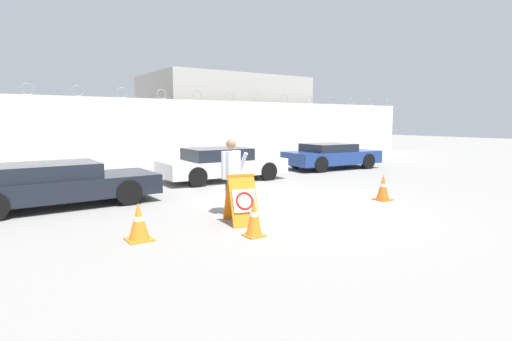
{
  "coord_description": "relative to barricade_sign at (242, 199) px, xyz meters",
  "views": [
    {
      "loc": [
        -6.1,
        -7.29,
        2.13
      ],
      "look_at": [
        -0.49,
        1.03,
        0.87
      ],
      "focal_mm": 28.0,
      "sensor_mm": 36.0,
      "label": 1
    }
  ],
  "objects": [
    {
      "name": "parked_car_rear_sedan",
      "position": [
        2.59,
        5.5,
        0.08
      ],
      "size": [
        4.49,
        2.08,
        1.16
      ],
      "rotation": [
        0.0,
        0.0,
        -0.04
      ],
      "color": "black",
      "rests_on": "ground_plane"
    },
    {
      "name": "traffic_cone_near",
      "position": [
        -0.31,
        -0.93,
        -0.16
      ],
      "size": [
        0.35,
        0.35,
        0.72
      ],
      "color": "orange",
      "rests_on": "ground_plane"
    },
    {
      "name": "security_guard",
      "position": [
        0.22,
        0.79,
        0.44
      ],
      "size": [
        0.68,
        0.36,
        1.72
      ],
      "rotation": [
        0.0,
        0.0,
        0.37
      ],
      "color": "#232838",
      "rests_on": "ground_plane"
    },
    {
      "name": "ground_plane",
      "position": [
        1.8,
        0.38,
        -0.51
      ],
      "size": [
        90.0,
        90.0,
        0.0
      ],
      "primitive_type": "plane",
      "color": "gray"
    },
    {
      "name": "traffic_cone_mid",
      "position": [
        4.44,
        -0.06,
        -0.16
      ],
      "size": [
        0.4,
        0.4,
        0.7
      ],
      "color": "orange",
      "rests_on": "ground_plane"
    },
    {
      "name": "building_block",
      "position": [
        8.38,
        15.55,
        1.91
      ],
      "size": [
        9.39,
        6.31,
        4.83
      ],
      "color": "#B2ADA3",
      "rests_on": "ground_plane"
    },
    {
      "name": "barricade_sign",
      "position": [
        0.0,
        0.0,
        0.0
      ],
      "size": [
        0.75,
        0.94,
        1.03
      ],
      "rotation": [
        0.0,
        0.0,
        -0.25
      ],
      "color": "orange",
      "rests_on": "ground_plane"
    },
    {
      "name": "perimeter_wall",
      "position": [
        1.8,
        11.53,
        1.07
      ],
      "size": [
        36.0,
        0.3,
        3.61
      ],
      "color": "silver",
      "rests_on": "ground_plane"
    },
    {
      "name": "traffic_cone_far",
      "position": [
        -2.16,
        0.01,
        -0.17
      ],
      "size": [
        0.44,
        0.44,
        0.68
      ],
      "color": "orange",
      "rests_on": "ground_plane"
    },
    {
      "name": "parked_car_far_side",
      "position": [
        8.34,
        5.85,
        0.07
      ],
      "size": [
        4.41,
        2.19,
        1.12
      ],
      "rotation": [
        0.0,
        0.0,
        -0.08
      ],
      "color": "black",
      "rests_on": "ground_plane"
    },
    {
      "name": "parked_car_front_coupe",
      "position": [
        -2.93,
        3.98,
        0.05
      ],
      "size": [
        4.69,
        2.03,
        1.09
      ],
      "rotation": [
        0.0,
        0.0,
        0.02
      ],
      "color": "black",
      "rests_on": "ground_plane"
    }
  ]
}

